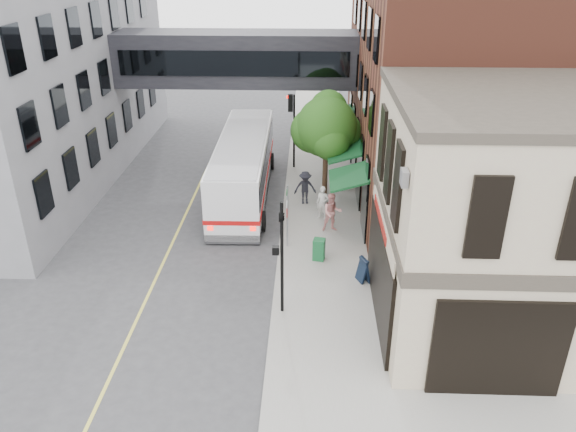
# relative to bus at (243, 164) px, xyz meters

# --- Properties ---
(ground) EXTENTS (120.00, 120.00, 0.00)m
(ground) POSITION_rel_bus_xyz_m (2.23, -13.04, -1.78)
(ground) COLOR #38383A
(ground) RESTS_ON ground
(sidewalk_main) EXTENTS (4.00, 60.00, 0.15)m
(sidewalk_main) POSITION_rel_bus_xyz_m (4.23, 0.96, -1.70)
(sidewalk_main) COLOR gray
(sidewalk_main) RESTS_ON ground
(corner_building) EXTENTS (10.19, 8.12, 8.45)m
(corner_building) POSITION_rel_bus_xyz_m (11.21, -11.04, 2.43)
(corner_building) COLOR tan
(corner_building) RESTS_ON ground
(brick_building) EXTENTS (13.76, 18.00, 14.00)m
(brick_building) POSITION_rel_bus_xyz_m (12.21, 1.96, 5.21)
(brick_building) COLOR #5A291C
(brick_building) RESTS_ON ground
(skyway_bridge) EXTENTS (14.00, 3.18, 3.00)m
(skyway_bridge) POSITION_rel_bus_xyz_m (-0.77, 4.96, 4.72)
(skyway_bridge) COLOR black
(skyway_bridge) RESTS_ON ground
(traffic_signal_near) EXTENTS (0.44, 0.22, 4.60)m
(traffic_signal_near) POSITION_rel_bus_xyz_m (2.60, -11.04, 1.20)
(traffic_signal_near) COLOR black
(traffic_signal_near) RESTS_ON sidewalk_main
(traffic_signal_far) EXTENTS (0.53, 0.28, 4.50)m
(traffic_signal_far) POSITION_rel_bus_xyz_m (2.50, 3.96, 1.56)
(traffic_signal_far) COLOR black
(traffic_signal_far) RESTS_ON sidewalk_main
(street_sign_pole) EXTENTS (0.08, 0.75, 3.00)m
(street_sign_pole) POSITION_rel_bus_xyz_m (2.63, -6.04, 0.15)
(street_sign_pole) COLOR gray
(street_sign_pole) RESTS_ON sidewalk_main
(street_tree) EXTENTS (3.80, 3.20, 5.60)m
(street_tree) POSITION_rel_bus_xyz_m (4.43, 0.18, 2.13)
(street_tree) COLOR #382619
(street_tree) RESTS_ON sidewalk_main
(lane_marking) EXTENTS (0.12, 40.00, 0.01)m
(lane_marking) POSITION_rel_bus_xyz_m (-2.77, -3.04, -1.77)
(lane_marking) COLOR #D8CC4C
(lane_marking) RESTS_ON ground
(bus) EXTENTS (2.99, 11.83, 3.18)m
(bus) POSITION_rel_bus_xyz_m (0.00, 0.00, 0.00)
(bus) COLOR white
(bus) RESTS_ON ground
(pedestrian_a) EXTENTS (0.73, 0.61, 1.70)m
(pedestrian_a) POSITION_rel_bus_xyz_m (4.26, -3.11, -0.78)
(pedestrian_a) COLOR silver
(pedestrian_a) RESTS_ON sidewalk_main
(pedestrian_b) EXTENTS (1.03, 0.86, 1.91)m
(pedestrian_b) POSITION_rel_bus_xyz_m (4.69, -4.42, -0.67)
(pedestrian_b) COLOR pink
(pedestrian_b) RESTS_ON sidewalk_main
(pedestrian_c) EXTENTS (1.23, 0.80, 1.79)m
(pedestrian_c) POSITION_rel_bus_xyz_m (3.38, -1.34, -0.73)
(pedestrian_c) COLOR black
(pedestrian_c) RESTS_ON sidewalk_main
(newspaper_box) EXTENTS (0.57, 0.53, 0.98)m
(newspaper_box) POSITION_rel_bus_xyz_m (4.05, -7.18, -1.14)
(newspaper_box) COLOR #13552A
(newspaper_box) RESTS_ON sidewalk_main
(sandwich_board) EXTENTS (0.58, 0.69, 1.04)m
(sandwich_board) POSITION_rel_bus_xyz_m (5.83, -8.85, -1.11)
(sandwich_board) COLOR black
(sandwich_board) RESTS_ON sidewalk_main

